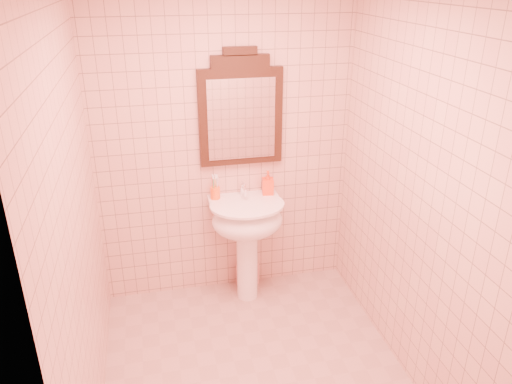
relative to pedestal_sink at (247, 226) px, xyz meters
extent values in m
plane|color=tan|center=(-0.13, -0.87, -0.66)|extent=(2.20, 2.20, 0.00)
cube|color=#DAAC98|center=(-0.13, 0.23, 0.59)|extent=(2.00, 0.02, 2.50)
cylinder|color=white|center=(0.00, 0.01, -0.31)|extent=(0.17, 0.17, 0.70)
ellipsoid|color=white|center=(0.00, -0.01, 0.06)|extent=(0.56, 0.46, 0.28)
cube|color=white|center=(0.00, 0.15, 0.17)|extent=(0.56, 0.15, 0.05)
cylinder|color=white|center=(0.00, -0.01, 0.19)|extent=(0.58, 0.58, 0.02)
cylinder|color=white|center=(0.00, 0.15, 0.25)|extent=(0.04, 0.04, 0.09)
cylinder|color=white|center=(0.00, 0.10, 0.28)|extent=(0.02, 0.10, 0.02)
cylinder|color=white|center=(0.00, 0.05, 0.26)|extent=(0.02, 0.02, 0.04)
cube|color=white|center=(0.00, 0.16, 0.30)|extent=(0.02, 0.07, 0.01)
cube|color=black|center=(0.00, 0.20, 0.83)|extent=(0.64, 0.05, 0.74)
cube|color=black|center=(0.00, 0.20, 1.25)|extent=(0.43, 0.05, 0.09)
cube|color=black|center=(0.00, 0.20, 1.32)|extent=(0.25, 0.05, 0.06)
cube|color=white|center=(0.00, 0.17, 0.82)|extent=(0.52, 0.01, 0.62)
cylinder|color=#FE5915|center=(-0.22, 0.14, 0.25)|extent=(0.08, 0.08, 0.09)
cylinder|color=silver|center=(-0.21, 0.14, 0.29)|extent=(0.01, 0.01, 0.18)
cylinder|color=#338CD8|center=(-0.22, 0.16, 0.29)|extent=(0.01, 0.01, 0.18)
cylinder|color=#E5334C|center=(-0.24, 0.15, 0.29)|extent=(0.01, 0.01, 0.18)
cylinder|color=#3FBF59|center=(-0.24, 0.13, 0.29)|extent=(0.01, 0.01, 0.18)
cylinder|color=#D8CC4C|center=(-0.22, 0.13, 0.29)|extent=(0.01, 0.01, 0.18)
imported|color=#F23D14|center=(0.20, 0.14, 0.30)|extent=(0.10, 0.10, 0.19)
cube|color=#EAA389|center=(0.04, 0.17, -0.56)|extent=(0.19, 0.17, 0.20)
camera|label=1|loc=(-0.69, -3.41, 1.85)|focal=35.00mm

